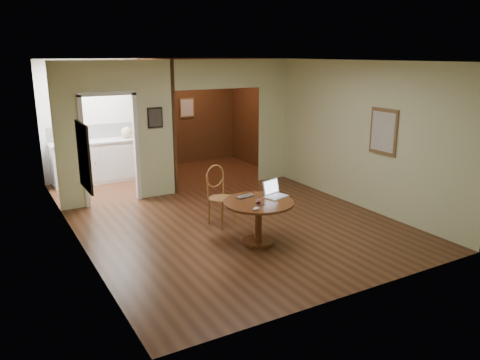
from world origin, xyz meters
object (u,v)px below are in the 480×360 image
chair (219,192)px  closed_laptop (247,197)px  dining_table (258,212)px  open_laptop (274,192)px

chair → closed_laptop: chair is taller
chair → closed_laptop: 0.81m
chair → closed_laptop: bearing=-98.6°
dining_table → chair: (-0.13, 1.05, 0.07)m
chair → closed_laptop: (0.08, -0.80, 0.11)m
dining_table → open_laptop: (0.35, 0.12, 0.24)m
dining_table → open_laptop: 0.44m
dining_table → chair: size_ratio=1.05×
open_laptop → closed_laptop: (-0.40, 0.13, -0.05)m
chair → closed_laptop: size_ratio=3.25×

